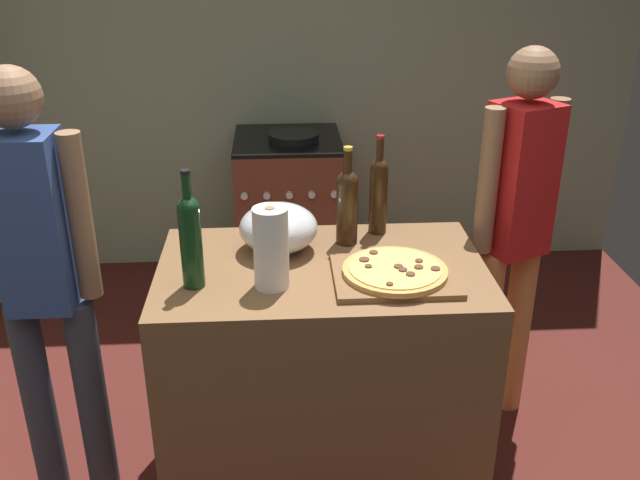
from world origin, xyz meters
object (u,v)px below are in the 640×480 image
object	(u,v)px
wine_bottle_dark	(191,237)
mixing_bowl	(279,228)
person_in_red	(514,222)
wine_bottle_amber	(378,192)
wine_bottle_clear	(347,203)
stove	(289,214)
pizza	(395,270)
paper_towel_roll	(271,248)
person_in_stripes	(42,273)

from	to	relation	value
wine_bottle_dark	mixing_bowl	bearing A→B (deg)	42.67
person_in_red	wine_bottle_amber	bearing A→B (deg)	-173.22
wine_bottle_amber	person_in_red	distance (m)	0.58
wine_bottle_amber	person_in_red	bearing A→B (deg)	6.78
person_in_red	mixing_bowl	bearing A→B (deg)	-167.63
wine_bottle_clear	wine_bottle_dark	xyz separation A→B (m)	(-0.52, -0.30, 0.02)
mixing_bowl	stove	size ratio (longest dim) A/B	0.30
mixing_bowl	pizza	bearing A→B (deg)	-33.22
mixing_bowl	paper_towel_roll	world-z (taller)	paper_towel_roll
wine_bottle_clear	paper_towel_roll	bearing A→B (deg)	-130.39
pizza	wine_bottle_amber	xyz separation A→B (m)	(-0.01, 0.38, 0.13)
stove	mixing_bowl	bearing A→B (deg)	-92.32
mixing_bowl	wine_bottle_amber	size ratio (longest dim) A/B	0.74
mixing_bowl	wine_bottle_clear	world-z (taller)	wine_bottle_clear
paper_towel_roll	wine_bottle_dark	size ratio (longest dim) A/B	0.69
mixing_bowl	person_in_red	xyz separation A→B (m)	(0.92, 0.20, -0.09)
wine_bottle_clear	stove	distance (m)	1.53
wine_bottle_clear	wine_bottle_dark	size ratio (longest dim) A/B	0.93
wine_bottle_dark	wine_bottle_amber	bearing A→B (deg)	31.12
mixing_bowl	wine_bottle_dark	bearing A→B (deg)	-137.33
pizza	wine_bottle_dark	world-z (taller)	wine_bottle_dark
wine_bottle_amber	person_in_stripes	distance (m)	1.20
stove	person_in_red	size ratio (longest dim) A/B	0.59
stove	person_in_stripes	distance (m)	1.85
wine_bottle_dark	stove	world-z (taller)	wine_bottle_dark
mixing_bowl	person_in_red	size ratio (longest dim) A/B	0.18
wine_bottle_clear	person_in_stripes	bearing A→B (deg)	-169.60
mixing_bowl	paper_towel_roll	size ratio (longest dim) A/B	1.02
mixing_bowl	wine_bottle_dark	xyz separation A→B (m)	(-0.27, -0.25, 0.09)
paper_towel_roll	person_in_stripes	world-z (taller)	person_in_stripes
paper_towel_roll	wine_bottle_dark	distance (m)	0.25
paper_towel_roll	wine_bottle_dark	bearing A→B (deg)	176.05
mixing_bowl	paper_towel_roll	xyz separation A→B (m)	(-0.02, -0.27, 0.05)
paper_towel_roll	person_in_stripes	size ratio (longest dim) A/B	0.17
wine_bottle_amber	person_in_red	size ratio (longest dim) A/B	0.24
pizza	person_in_stripes	bearing A→B (deg)	174.84
person_in_stripes	wine_bottle_amber	bearing A→B (deg)	13.48
pizza	wine_bottle_amber	size ratio (longest dim) A/B	0.92
pizza	paper_towel_roll	size ratio (longest dim) A/B	1.27
paper_towel_roll	stove	size ratio (longest dim) A/B	0.29
wine_bottle_amber	stove	size ratio (longest dim) A/B	0.40
mixing_bowl	person_in_stripes	size ratio (longest dim) A/B	0.17
wine_bottle_clear	wine_bottle_dark	bearing A→B (deg)	-149.93
paper_towel_roll	stove	xyz separation A→B (m)	(0.08, 1.71, -0.58)
pizza	wine_bottle_clear	distance (m)	0.34
wine_bottle_dark	stove	xyz separation A→B (m)	(0.33, 1.69, -0.62)
mixing_bowl	person_in_red	world-z (taller)	person_in_red
person_in_stripes	wine_bottle_dark	bearing A→B (deg)	-12.27
pizza	stove	bearing A→B (deg)	100.66
wine_bottle_dark	person_in_red	bearing A→B (deg)	20.84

